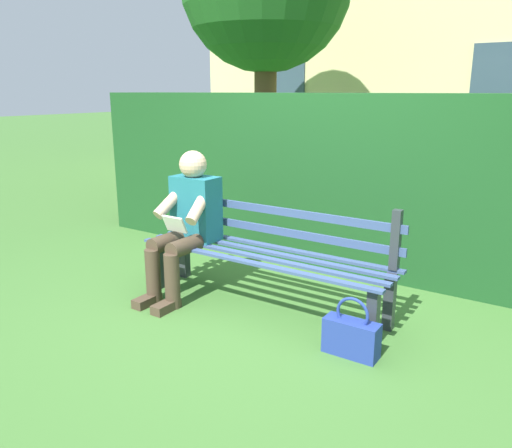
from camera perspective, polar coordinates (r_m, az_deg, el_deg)
The scene contains 6 objects.
ground at distance 3.96m, azimuth 0.81°, elevation -9.26°, with size 60.00×60.00×0.00m, color #3D6B2D.
park_bench at distance 3.85m, azimuth 1.32°, elevation -3.23°, with size 2.03×0.48×0.85m.
person_seated at distance 4.06m, azimuth -7.85°, elevation 0.38°, with size 0.44×0.73×1.16m.
hedge_backdrop at distance 4.90m, azimuth 10.27°, elevation 5.48°, with size 5.55×0.86×1.71m.
building_facade at distance 11.95m, azimuth 16.79°, elevation 22.08°, with size 8.50×2.79×6.48m.
handbag at distance 3.29m, azimuth 10.73°, elevation -12.35°, with size 0.35×0.13×0.39m.
Camera 1 is at (-1.95, 3.04, 1.62)m, focal length 35.37 mm.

